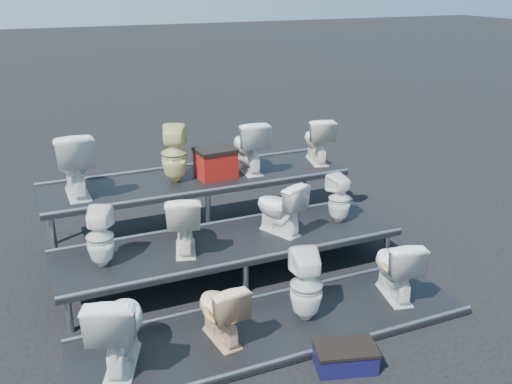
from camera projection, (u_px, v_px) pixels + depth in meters
name	position (u px, v px, depth m)	size (l,w,h in m)	color
ground	(231.00, 274.00, 7.12)	(80.00, 80.00, 0.00)	black
tier_front	(275.00, 327.00, 6.00)	(4.20, 1.20, 0.06)	black
tier_mid	(231.00, 258.00, 7.04)	(4.20, 1.20, 0.46)	black
tier_back	(197.00, 207.00, 8.09)	(4.20, 1.20, 0.86)	black
toilet_0	(118.00, 326.00, 5.24)	(0.46, 0.81, 0.82)	white
toilet_1	(220.00, 310.00, 5.64)	(0.37, 0.66, 0.67)	#E0B78D
toilet_2	(306.00, 286.00, 5.98)	(0.35, 0.36, 0.78)	white
toilet_3	(396.00, 267.00, 6.41)	(0.41, 0.72, 0.74)	white
toilet_4	(100.00, 237.00, 6.27)	(0.30, 0.31, 0.68)	white
toilet_5	(184.00, 222.00, 6.62)	(0.40, 0.70, 0.72)	white
toilet_6	(279.00, 207.00, 7.09)	(0.38, 0.67, 0.68)	white
toilet_7	(339.00, 199.00, 7.42)	(0.29, 0.29, 0.64)	white
toilet_8	(74.00, 163.00, 7.19)	(0.47, 0.83, 0.84)	white
toilet_9	(174.00, 154.00, 7.68)	(0.35, 0.36, 0.78)	beige
toilet_10	(249.00, 146.00, 8.10)	(0.42, 0.74, 0.76)	white
toilet_11	(317.00, 140.00, 8.52)	(0.39, 0.68, 0.69)	white
red_crate	(216.00, 165.00, 7.91)	(0.51, 0.41, 0.37)	maroon
step_stool	(345.00, 358.00, 5.39)	(0.56, 0.34, 0.20)	black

